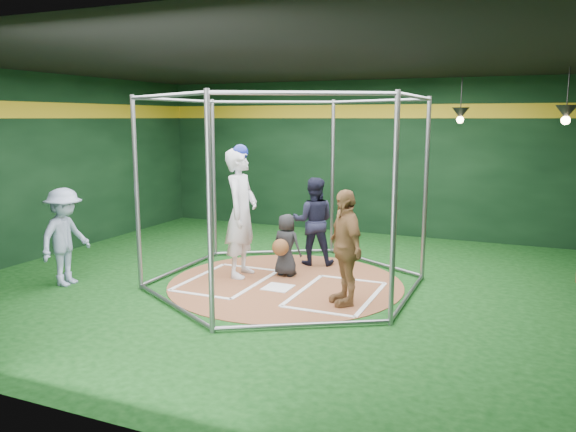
% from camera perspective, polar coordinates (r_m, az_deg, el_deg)
% --- Properties ---
extents(room_shell, '(10.10, 9.10, 3.53)m').
position_cam_1_polar(room_shell, '(8.85, -0.24, 4.08)').
color(room_shell, '#0B330D').
rests_on(room_shell, ground).
extents(clay_disc, '(3.80, 3.80, 0.01)m').
position_cam_1_polar(clay_disc, '(9.19, -0.25, -6.83)').
color(clay_disc, brown).
rests_on(clay_disc, ground).
extents(home_plate, '(0.43, 0.43, 0.01)m').
position_cam_1_polar(home_plate, '(8.93, -1.02, -7.27)').
color(home_plate, white).
rests_on(home_plate, clay_disc).
extents(batter_box_left, '(1.17, 1.77, 0.01)m').
position_cam_1_polar(batter_box_left, '(9.38, -6.23, -6.47)').
color(batter_box_left, white).
rests_on(batter_box_left, clay_disc).
extents(batter_box_right, '(1.17, 1.77, 0.01)m').
position_cam_1_polar(batter_box_right, '(8.64, 4.92, -7.90)').
color(batter_box_right, white).
rests_on(batter_box_right, clay_disc).
extents(batting_cage, '(4.05, 4.67, 3.00)m').
position_cam_1_polar(batting_cage, '(8.88, -0.26, 2.44)').
color(batting_cage, gray).
rests_on(batting_cage, ground).
extents(pendant_lamp_near, '(0.34, 0.34, 0.90)m').
position_cam_1_polar(pendant_lamp_near, '(11.74, 17.12, 9.92)').
color(pendant_lamp_near, black).
rests_on(pendant_lamp_near, room_shell).
extents(pendant_lamp_far, '(0.34, 0.34, 0.90)m').
position_cam_1_polar(pendant_lamp_far, '(10.08, 26.42, 9.39)').
color(pendant_lamp_far, black).
rests_on(pendant_lamp_far, room_shell).
extents(batter_figure, '(0.60, 0.84, 2.22)m').
position_cam_1_polar(batter_figure, '(9.40, -4.78, 0.41)').
color(batter_figure, silver).
rests_on(batter_figure, clay_disc).
extents(visitor_leopard, '(0.93, 1.01, 1.66)m').
position_cam_1_polar(visitor_leopard, '(8.03, 5.81, -3.18)').
color(visitor_leopard, '#B3834D').
rests_on(visitor_leopard, clay_disc).
extents(catcher_figure, '(0.55, 0.58, 1.06)m').
position_cam_1_polar(catcher_figure, '(9.47, -0.23, -2.97)').
color(catcher_figure, black).
rests_on(catcher_figure, clay_disc).
extents(umpire, '(0.92, 0.81, 1.59)m').
position_cam_1_polar(umpire, '(10.19, 2.61, -0.53)').
color(umpire, black).
rests_on(umpire, clay_disc).
extents(bystander_blue, '(0.64, 1.05, 1.57)m').
position_cam_1_polar(bystander_blue, '(9.63, -21.71, -1.99)').
color(bystander_blue, '#8E9DBC').
rests_on(bystander_blue, ground).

